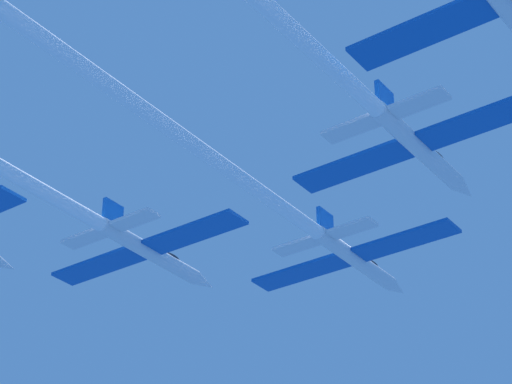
# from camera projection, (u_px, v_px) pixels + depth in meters

# --- Properties ---
(jet_lead) EXTENTS (15.73, 49.57, 2.61)m
(jet_lead) POSITION_uv_depth(u_px,v_px,m) (235.00, 174.00, 63.42)
(jet_lead) COLOR silver
(jet_right_wing) EXTENTS (15.73, 47.07, 2.61)m
(jet_right_wing) POSITION_uv_depth(u_px,v_px,m) (295.00, 33.00, 52.12)
(jet_right_wing) COLOR silver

